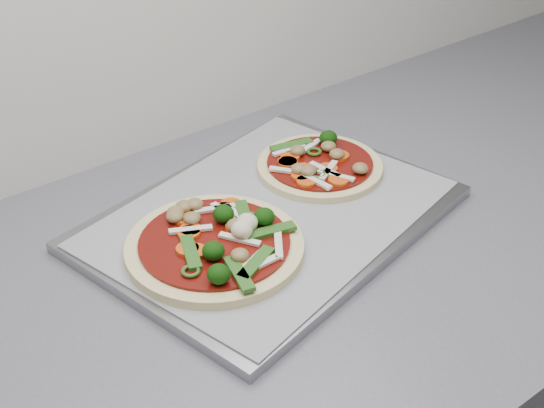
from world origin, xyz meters
TOP-DOWN VIEW (x-y plane):
  - base_cabinet at (0.00, 1.30)m, footprint 3.60×0.60m
  - baking_tray at (-0.58, 1.36)m, footprint 0.47×0.38m
  - parchment at (-0.58, 1.36)m, footprint 0.45×0.37m
  - pizza_left at (-0.67, 1.33)m, footprint 0.20×0.20m
  - pizza_right at (-0.47, 1.39)m, footprint 0.20×0.20m

SIDE VIEW (x-z plane):
  - base_cabinet at x=0.00m, z-range 0.00..0.86m
  - baking_tray at x=-0.58m, z-range 0.90..0.91m
  - parchment at x=-0.58m, z-range 0.91..0.92m
  - pizza_right at x=-0.47m, z-range 0.91..0.94m
  - pizza_left at x=-0.67m, z-range 0.91..0.94m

